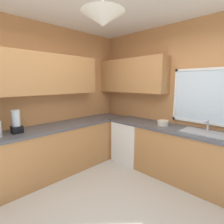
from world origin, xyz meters
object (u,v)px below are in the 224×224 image
object	(u,v)px
dishwasher	(131,141)
sink_assembly	(204,132)
bowl	(163,123)
blender_appliance	(16,123)

from	to	relation	value
dishwasher	sink_assembly	world-z (taller)	sink_assembly
dishwasher	bowl	size ratio (longest dim) A/B	4.33
sink_assembly	bowl	distance (m)	0.70
sink_assembly	bowl	size ratio (longest dim) A/B	3.27
blender_appliance	sink_assembly	bearing A→B (deg)	44.69
sink_assembly	blender_appliance	distance (m)	2.89
sink_assembly	blender_appliance	xyz separation A→B (m)	(-2.05, -2.03, 0.15)
dishwasher	sink_assembly	bearing A→B (deg)	1.48
sink_assembly	dishwasher	bearing A→B (deg)	-178.52
sink_assembly	blender_appliance	size ratio (longest dim) A/B	1.77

